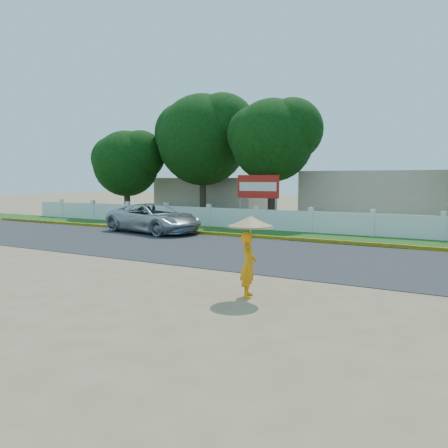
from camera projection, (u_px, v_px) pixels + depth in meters
The scene contains 11 objects.
ground at pixel (190, 276), 12.37m from camera, with size 120.00×120.00×0.00m, color #9E8460.
road at pixel (256, 252), 16.30m from camera, with size 60.00×7.00×0.02m, color #38383A.
grass_verge at pixel (301, 236), 20.89m from camera, with size 60.00×3.50×0.03m, color #2D601E.
curb at pixel (289, 239), 19.40m from camera, with size 40.00×0.18×0.16m, color yellow.
fence at pixel (311, 222), 22.10m from camera, with size 40.00×0.10×1.10m, color silver.
building_near at pixel (393, 198), 26.50m from camera, with size 10.00×6.00×3.20m, color #B7AD99.
building_far at pixel (215, 196), 33.58m from camera, with size 8.00×5.00×2.80m, color #B7AD99.
vehicle at pixel (154, 218), 22.19m from camera, with size 2.45×5.32×1.48m, color #A6A9AE.
monk_with_parasol at pixel (249, 244), 10.06m from camera, with size 1.04×1.04×1.90m.
billboard at pixel (258, 189), 24.52m from camera, with size 2.50×0.13×2.95m.
tree_row at pixel (392, 134), 22.86m from camera, with size 35.62×8.09×9.06m.
Camera 1 is at (6.65, -10.22, 2.76)m, focal length 35.00 mm.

